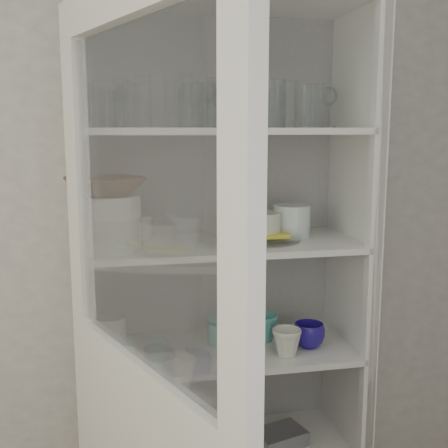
{
  "coord_description": "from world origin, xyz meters",
  "views": [
    {
      "loc": [
        -0.19,
        -0.66,
        1.66
      ],
      "look_at": [
        0.2,
        1.27,
        1.32
      ],
      "focal_mm": 45.0,
      "sensor_mm": 36.0,
      "label": 1
    }
  ],
  "objects_px": {
    "goblet_1": "(210,104)",
    "cream_bowl": "(106,206)",
    "white_ramekin": "(258,222)",
    "mug_white": "(287,342)",
    "yellow_trivet": "(258,233)",
    "goblet_3": "(328,105)",
    "mug_blue": "(309,335)",
    "goblet_2": "(219,107)",
    "teal_jar": "(218,331)",
    "grey_bowl_stack": "(292,221)",
    "goblet_0": "(128,102)",
    "plate_stack_front": "(107,233)",
    "measuring_cups": "(156,353)",
    "glass_platter": "(258,237)",
    "terracotta_bowl": "(105,186)",
    "tin_box": "(280,437)",
    "mug_teal": "(263,328)",
    "plate_stack_back": "(124,226)",
    "pantry_cabinet": "(221,320)",
    "cream_dish": "(197,438)",
    "white_canister": "(111,334)"
  },
  "relations": [
    {
      "from": "goblet_1",
      "to": "cream_bowl",
      "type": "bearing_deg",
      "value": -153.66
    },
    {
      "from": "white_ramekin",
      "to": "mug_white",
      "type": "height_order",
      "value": "white_ramekin"
    },
    {
      "from": "yellow_trivet",
      "to": "mug_white",
      "type": "relative_size",
      "value": 1.76
    },
    {
      "from": "goblet_3",
      "to": "mug_blue",
      "type": "distance_m",
      "value": 0.86
    },
    {
      "from": "goblet_2",
      "to": "teal_jar",
      "type": "height_order",
      "value": "goblet_2"
    },
    {
      "from": "cream_bowl",
      "to": "yellow_trivet",
      "type": "distance_m",
      "value": 0.55
    },
    {
      "from": "grey_bowl_stack",
      "to": "mug_white",
      "type": "relative_size",
      "value": 1.3
    },
    {
      "from": "goblet_0",
      "to": "yellow_trivet",
      "type": "relative_size",
      "value": 0.97
    },
    {
      "from": "goblet_3",
      "to": "plate_stack_front",
      "type": "bearing_deg",
      "value": -169.62
    },
    {
      "from": "plate_stack_front",
      "to": "measuring_cups",
      "type": "relative_size",
      "value": 2.49
    },
    {
      "from": "cream_bowl",
      "to": "glass_platter",
      "type": "xyz_separation_m",
      "value": [
        0.54,
        0.07,
        -0.14
      ]
    },
    {
      "from": "plate_stack_front",
      "to": "goblet_3",
      "type": "bearing_deg",
      "value": 10.38
    },
    {
      "from": "goblet_1",
      "to": "cream_bowl",
      "type": "relative_size",
      "value": 0.76
    },
    {
      "from": "terracotta_bowl",
      "to": "yellow_trivet",
      "type": "distance_m",
      "value": 0.57
    },
    {
      "from": "goblet_0",
      "to": "tin_box",
      "type": "xyz_separation_m",
      "value": [
        0.53,
        -0.16,
        -1.26
      ]
    },
    {
      "from": "goblet_1",
      "to": "plate_stack_front",
      "type": "bearing_deg",
      "value": -153.66
    },
    {
      "from": "mug_teal",
      "to": "grey_bowl_stack",
      "type": "bearing_deg",
      "value": -21.31
    },
    {
      "from": "plate_stack_back",
      "to": "mug_teal",
      "type": "relative_size",
      "value": 1.98
    },
    {
      "from": "grey_bowl_stack",
      "to": "teal_jar",
      "type": "height_order",
      "value": "grey_bowl_stack"
    },
    {
      "from": "goblet_0",
      "to": "goblet_2",
      "type": "xyz_separation_m",
      "value": [
        0.32,
        -0.02,
        -0.01
      ]
    },
    {
      "from": "cream_bowl",
      "to": "teal_jar",
      "type": "relative_size",
      "value": 2.33
    },
    {
      "from": "mug_white",
      "to": "measuring_cups",
      "type": "bearing_deg",
      "value": 154.37
    },
    {
      "from": "goblet_0",
      "to": "measuring_cups",
      "type": "relative_size",
      "value": 1.96
    },
    {
      "from": "goblet_1",
      "to": "goblet_0",
      "type": "bearing_deg",
      "value": 178.93
    },
    {
      "from": "goblet_0",
      "to": "white_ramekin",
      "type": "height_order",
      "value": "goblet_0"
    },
    {
      "from": "goblet_3",
      "to": "terracotta_bowl",
      "type": "distance_m",
      "value": 0.88
    },
    {
      "from": "glass_platter",
      "to": "grey_bowl_stack",
      "type": "distance_m",
      "value": 0.15
    },
    {
      "from": "pantry_cabinet",
      "to": "teal_jar",
      "type": "xyz_separation_m",
      "value": [
        -0.01,
        -0.03,
        -0.03
      ]
    },
    {
      "from": "plate_stack_front",
      "to": "white_ramekin",
      "type": "height_order",
      "value": "plate_stack_front"
    },
    {
      "from": "plate_stack_front",
      "to": "cream_bowl",
      "type": "xyz_separation_m",
      "value": [
        -0.0,
        0.0,
        0.09
      ]
    },
    {
      "from": "cream_dish",
      "to": "tin_box",
      "type": "xyz_separation_m",
      "value": [
        0.32,
        -0.04,
        -0.01
      ]
    },
    {
      "from": "white_ramekin",
      "to": "grey_bowl_stack",
      "type": "bearing_deg",
      "value": 10.71
    },
    {
      "from": "goblet_0",
      "to": "terracotta_bowl",
      "type": "height_order",
      "value": "goblet_0"
    },
    {
      "from": "goblet_0",
      "to": "white_canister",
      "type": "distance_m",
      "value": 0.83
    },
    {
      "from": "goblet_3",
      "to": "measuring_cups",
      "type": "bearing_deg",
      "value": -168.45
    },
    {
      "from": "pantry_cabinet",
      "to": "teal_jar",
      "type": "height_order",
      "value": "pantry_cabinet"
    },
    {
      "from": "goblet_0",
      "to": "plate_stack_back",
      "type": "height_order",
      "value": "goblet_0"
    },
    {
      "from": "terracotta_bowl",
      "to": "measuring_cups",
      "type": "bearing_deg",
      "value": 5.33
    },
    {
      "from": "mug_blue",
      "to": "mug_teal",
      "type": "height_order",
      "value": "mug_teal"
    },
    {
      "from": "yellow_trivet",
      "to": "mug_white",
      "type": "bearing_deg",
      "value": -57.57
    },
    {
      "from": "plate_stack_back",
      "to": "glass_platter",
      "type": "distance_m",
      "value": 0.5
    },
    {
      "from": "measuring_cups",
      "to": "plate_stack_front",
      "type": "bearing_deg",
      "value": -174.67
    },
    {
      "from": "plate_stack_front",
      "to": "goblet_0",
      "type": "bearing_deg",
      "value": 65.65
    },
    {
      "from": "goblet_1",
      "to": "goblet_2",
      "type": "height_order",
      "value": "goblet_1"
    },
    {
      "from": "goblet_1",
      "to": "tin_box",
      "type": "bearing_deg",
      "value": -32.28
    },
    {
      "from": "plate_stack_front",
      "to": "white_canister",
      "type": "relative_size",
      "value": 1.76
    },
    {
      "from": "pantry_cabinet",
      "to": "grey_bowl_stack",
      "type": "relative_size",
      "value": 15.37
    },
    {
      "from": "terracotta_bowl",
      "to": "goblet_1",
      "type": "bearing_deg",
      "value": 26.34
    },
    {
      "from": "goblet_2",
      "to": "measuring_cups",
      "type": "height_order",
      "value": "goblet_2"
    },
    {
      "from": "plate_stack_back",
      "to": "mug_white",
      "type": "bearing_deg",
      "value": -25.62
    }
  ]
}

